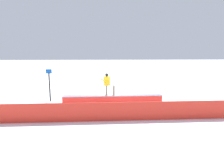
{
  "coord_description": "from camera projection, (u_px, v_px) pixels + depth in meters",
  "views": [
    {
      "loc": [
        0.54,
        12.71,
        3.59
      ],
      "look_at": [
        0.09,
        1.0,
        1.53
      ],
      "focal_mm": 30.86,
      "sensor_mm": 36.0,
      "label": 1
    }
  ],
  "objects": [
    {
      "name": "snowboarder",
      "position": [
        108.0,
        83.0,
        12.88
      ],
      "size": [
        1.52,
        0.48,
        1.5
      ],
      "color": "silver",
      "rests_on": "grind_box"
    },
    {
      "name": "trail_marker",
      "position": [
        49.0,
        84.0,
        13.53
      ],
      "size": [
        0.4,
        0.1,
        2.3
      ],
      "color": "#262628",
      "rests_on": "ground_plane"
    },
    {
      "name": "safety_fence",
      "position": [
        115.0,
        112.0,
        9.84
      ],
      "size": [
        13.54,
        0.39,
        0.99
      ],
      "primitive_type": "cube",
      "rotation": [
        0.0,
        0.0,
        0.02
      ],
      "color": "red",
      "rests_on": "ground_plane"
    },
    {
      "name": "grind_box",
      "position": [
        113.0,
        100.0,
        13.11
      ],
      "size": [
        6.73,
        0.72,
        0.59
      ],
      "color": "red",
      "rests_on": "ground_plane"
    },
    {
      "name": "ground_plane",
      "position": [
        113.0,
        103.0,
        13.15
      ],
      "size": [
        120.0,
        120.0,
        0.0
      ],
      "primitive_type": "plane",
      "color": "white"
    }
  ]
}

